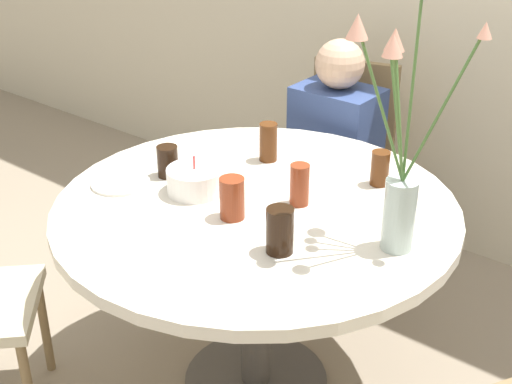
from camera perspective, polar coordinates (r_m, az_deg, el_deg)
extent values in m
plane|color=gray|center=(2.68, 0.00, -15.05)|extent=(16.00, 16.00, 0.00)
cylinder|color=silver|center=(2.26, 0.00, -1.35)|extent=(1.28, 1.28, 0.04)
cylinder|color=#4C4742|center=(2.45, 0.00, -8.69)|extent=(0.10, 0.10, 0.67)
cylinder|color=#4C4742|center=(2.67, 0.00, -14.81)|extent=(0.51, 0.51, 0.03)
cube|color=beige|center=(3.17, 6.64, 1.14)|extent=(0.49, 0.49, 0.04)
cube|color=olive|center=(3.23, 7.86, 6.43)|extent=(0.38, 0.13, 0.46)
cylinder|color=olive|center=(3.18, 2.58, -3.12)|extent=(0.03, 0.03, 0.40)
cylinder|color=olive|center=(3.09, 8.48, -4.36)|extent=(0.03, 0.03, 0.40)
cylinder|color=olive|center=(3.46, 4.62, -0.51)|extent=(0.03, 0.03, 0.40)
cylinder|color=olive|center=(3.38, 10.06, -1.57)|extent=(0.03, 0.03, 0.40)
cylinder|color=olive|center=(2.72, -16.57, -10.17)|extent=(0.03, 0.03, 0.40)
cylinder|color=white|center=(2.31, -4.91, 0.93)|extent=(0.18, 0.18, 0.08)
cylinder|color=#E54C4C|center=(2.28, -4.97, 2.37)|extent=(0.01, 0.01, 0.04)
cylinder|color=#B2C6C1|center=(2.01, 11.38, -1.80)|extent=(0.09, 0.09, 0.21)
cylinder|color=#4C7538|center=(1.88, 14.63, 6.38)|extent=(0.14, 0.08, 0.42)
cone|color=#E0997F|center=(1.83, 17.88, 12.22)|extent=(0.04, 0.04, 0.04)
cylinder|color=#4C7538|center=(1.85, 11.31, 5.88)|extent=(0.02, 0.10, 0.39)
cone|color=#E0997F|center=(1.75, 10.91, 11.46)|extent=(0.05, 0.05, 0.06)
cylinder|color=#4C7538|center=(1.95, 11.36, 6.39)|extent=(0.11, 0.09, 0.35)
cone|color=#E0997F|center=(1.95, 11.05, 11.90)|extent=(0.06, 0.06, 0.06)
cylinder|color=#4C7538|center=(1.92, 11.19, 6.04)|extent=(0.10, 0.04, 0.35)
cone|color=#E0997F|center=(1.91, 10.70, 11.32)|extent=(0.04, 0.04, 0.04)
cylinder|color=#4C7538|center=(1.85, 10.01, 6.63)|extent=(0.11, 0.12, 0.43)
cone|color=#E0997F|center=(1.76, 8.13, 13.00)|extent=(0.06, 0.06, 0.06)
cylinder|color=#4C7538|center=(1.89, 12.41, 8.28)|extent=(0.03, 0.06, 0.51)
cylinder|color=silver|center=(2.41, -10.79, 0.74)|extent=(0.20, 0.20, 0.01)
cylinder|color=#51280F|center=(2.38, 9.89, 1.88)|extent=(0.06, 0.06, 0.12)
cylinder|color=black|center=(2.42, -7.08, 2.45)|extent=(0.07, 0.07, 0.11)
cylinder|color=maroon|center=(2.22, 3.50, 0.59)|extent=(0.06, 0.06, 0.13)
cylinder|color=black|center=(1.97, 1.92, -3.10)|extent=(0.08, 0.08, 0.13)
cylinder|color=#51280F|center=(2.52, 0.99, 4.02)|extent=(0.06, 0.06, 0.14)
cylinder|color=maroon|center=(2.14, -1.86, -0.52)|extent=(0.08, 0.08, 0.13)
cube|color=#383333|center=(3.19, 6.02, -2.67)|extent=(0.31, 0.24, 0.44)
cube|color=#33477F|center=(3.00, 6.41, 4.47)|extent=(0.34, 0.24, 0.42)
sphere|color=#D1A889|center=(2.90, 6.73, 10.13)|extent=(0.20, 0.20, 0.20)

